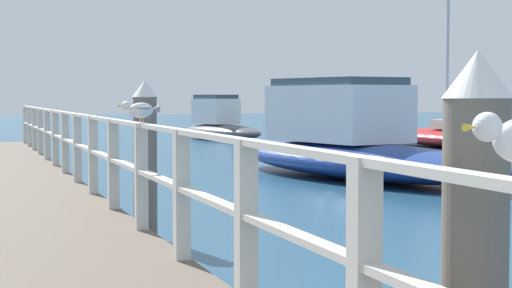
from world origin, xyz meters
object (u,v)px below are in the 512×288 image
at_px(boat_1, 353,144).
at_px(seagull_background, 140,109).
at_px(boat_2, 220,125).
at_px(dock_piling_far, 145,159).
at_px(dock_piling_near, 475,272).
at_px(boat_3, 455,136).

bearing_deg(boat_1, seagull_background, -140.87).
distance_m(boat_1, boat_2, 15.82).
bearing_deg(dock_piling_far, dock_piling_near, -90.00).
height_order(seagull_background, boat_3, boat_3).
xyz_separation_m(dock_piling_far, seagull_background, (-0.39, -1.67, 0.61)).
bearing_deg(dock_piling_far, seagull_background, -103.04).
height_order(dock_piling_far, boat_3, boat_3).
bearing_deg(boat_3, dock_piling_far, -139.82).
xyz_separation_m(dock_piling_near, dock_piling_far, (0.00, 6.84, 0.00)).
bearing_deg(boat_2, boat_1, -110.61).
bearing_deg(seagull_background, boat_3, -65.56).
relative_size(dock_piling_far, boat_2, 0.36).
bearing_deg(boat_2, dock_piling_far, -122.90).
bearing_deg(dock_piling_near, dock_piling_far, 90.00).
bearing_deg(seagull_background, dock_piling_far, -38.13).
distance_m(dock_piling_far, boat_3, 19.60).
height_order(seagull_background, boat_2, boat_2).
bearing_deg(dock_piling_far, boat_1, 47.35).
height_order(dock_piling_near, boat_1, boat_1).
bearing_deg(dock_piling_near, boat_1, 66.47).
bearing_deg(boat_1, dock_piling_far, -145.80).
bearing_deg(dock_piling_far, boat_2, 71.18).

